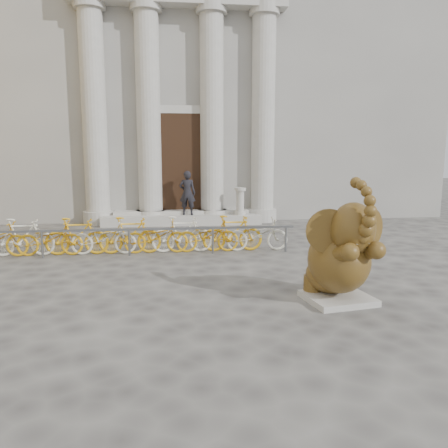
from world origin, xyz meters
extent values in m
plane|color=#474442|center=(0.00, 0.00, 0.00)|extent=(80.00, 80.00, 0.00)
cube|color=gray|center=(0.00, 15.00, 6.00)|extent=(22.00, 10.00, 12.00)
cube|color=black|center=(0.00, 9.92, 2.30)|extent=(2.40, 0.16, 4.00)
cylinder|color=#A8A59E|center=(-3.20, 9.80, 4.00)|extent=(0.90, 0.90, 8.00)
cylinder|color=#A8A59E|center=(-1.20, 9.80, 4.00)|extent=(0.90, 0.90, 8.00)
cylinder|color=#A8A59E|center=(1.20, 9.80, 4.00)|extent=(0.90, 0.90, 8.00)
cylinder|color=#A8A59E|center=(3.20, 9.80, 4.00)|extent=(0.90, 0.90, 8.00)
cube|color=#A8A59E|center=(0.00, 9.40, 0.18)|extent=(6.00, 1.20, 0.36)
cube|color=#A8A59E|center=(2.65, 0.03, 0.06)|extent=(1.29, 1.20, 0.11)
ellipsoid|color=black|center=(2.61, 0.28, 0.45)|extent=(1.09, 1.06, 0.72)
ellipsoid|color=black|center=(2.65, 0.06, 0.77)|extent=(1.30, 1.52, 1.17)
cylinder|color=black|center=(2.28, 0.37, 0.26)|extent=(0.39, 0.39, 0.29)
cylinder|color=black|center=(2.88, 0.48, 0.26)|extent=(0.39, 0.39, 0.29)
cylinder|color=black|center=(2.48, -0.43, 0.99)|extent=(0.38, 0.71, 0.45)
cylinder|color=black|center=(2.97, -0.34, 0.99)|extent=(0.38, 0.71, 0.45)
ellipsoid|color=black|center=(2.72, -0.34, 1.40)|extent=(0.88, 0.85, 0.90)
cylinder|color=black|center=(2.32, -0.28, 1.36)|extent=(0.77, 0.16, 0.77)
cylinder|color=black|center=(3.07, -0.14, 1.36)|extent=(0.70, 0.41, 0.77)
cone|color=beige|center=(2.62, -0.59, 1.22)|extent=(0.18, 0.27, 0.12)
cone|color=beige|center=(2.89, -0.54, 1.22)|extent=(0.10, 0.26, 0.12)
cube|color=slate|center=(-1.48, 4.17, 0.70)|extent=(8.84, 0.06, 0.06)
cylinder|color=slate|center=(-3.69, 4.17, 0.35)|extent=(0.06, 0.06, 0.70)
cylinder|color=slate|center=(-1.48, 4.17, 0.35)|extent=(0.06, 0.06, 0.70)
cylinder|color=slate|center=(0.73, 4.17, 0.35)|extent=(0.06, 0.06, 0.70)
cylinder|color=slate|center=(2.74, 4.17, 0.35)|extent=(0.06, 0.06, 0.70)
imported|color=silver|center=(-4.26, 4.42, 0.50)|extent=(1.66, 0.47, 1.00)
imported|color=gold|center=(-3.56, 4.42, 0.50)|extent=(1.70, 0.50, 1.00)
imported|color=gold|center=(-2.87, 4.42, 0.50)|extent=(1.66, 0.47, 1.00)
imported|color=silver|center=(-2.17, 4.42, 0.50)|extent=(1.70, 0.50, 1.00)
imported|color=gold|center=(-1.48, 4.42, 0.50)|extent=(1.66, 0.47, 1.00)
imported|color=gold|center=(-0.79, 4.42, 0.50)|extent=(1.70, 0.50, 1.00)
imported|color=silver|center=(-0.09, 4.42, 0.50)|extent=(1.66, 0.47, 1.00)
imported|color=gold|center=(0.60, 4.42, 0.50)|extent=(1.70, 0.50, 1.00)
imported|color=gold|center=(1.30, 4.42, 0.50)|extent=(1.66, 0.47, 1.00)
imported|color=silver|center=(1.99, 4.42, 0.50)|extent=(1.70, 0.50, 1.00)
imported|color=black|center=(0.21, 9.29, 1.20)|extent=(0.67, 0.50, 1.68)
cylinder|color=#A8A59E|center=(2.21, 9.10, 0.42)|extent=(0.42, 0.42, 0.13)
cylinder|color=#A8A59E|center=(2.21, 9.10, 0.84)|extent=(0.30, 0.30, 0.95)
cylinder|color=#A8A59E|center=(2.21, 9.10, 1.34)|extent=(0.42, 0.42, 0.11)
camera|label=1|loc=(-0.26, -7.31, 2.64)|focal=35.00mm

